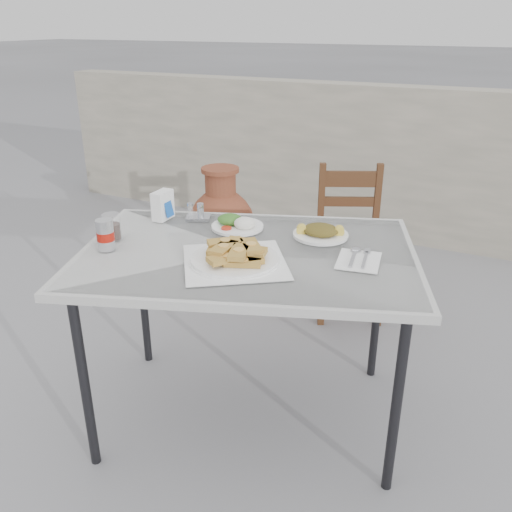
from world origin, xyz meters
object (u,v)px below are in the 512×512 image
at_px(salad_rice_plate, 237,223).
at_px(chair, 350,239).
at_px(cafe_table, 248,263).
at_px(salad_chopped_plate, 321,232).
at_px(cola_glass, 112,228).
at_px(condiment_caddy, 198,214).
at_px(pide_plate, 235,254).
at_px(soda_can, 105,235).
at_px(napkin_holder, 163,205).
at_px(terracotta_urn, 222,232).

xyz_separation_m(salad_rice_plate, chair, (0.25, 0.95, -0.38)).
bearing_deg(chair, salad_rice_plate, -128.88).
bearing_deg(salad_rice_plate, cafe_table, -52.75).
xyz_separation_m(salad_chopped_plate, cola_glass, (-0.77, -0.41, 0.03)).
relative_size(cola_glass, chair, 0.12).
height_order(cafe_table, condiment_caddy, condiment_caddy).
relative_size(cafe_table, pide_plate, 2.96).
relative_size(salad_rice_plate, chair, 0.26).
height_order(salad_chopped_plate, soda_can, soda_can).
distance_m(salad_rice_plate, condiment_caddy, 0.22).
xyz_separation_m(pide_plate, napkin_holder, (-0.52, 0.29, 0.03)).
relative_size(pide_plate, chair, 0.59).
relative_size(napkin_holder, terracotta_urn, 0.16).
relative_size(salad_rice_plate, cola_glass, 2.13).
height_order(cafe_table, soda_can, soda_can).
distance_m(napkin_holder, chair, 1.24).
distance_m(salad_chopped_plate, soda_can, 0.88).
bearing_deg(chair, cola_glass, -141.09).
height_order(salad_chopped_plate, chair, chair).
bearing_deg(cafe_table, terracotta_urn, 124.02).
height_order(pide_plate, salad_rice_plate, pide_plate).
height_order(salad_rice_plate, chair, chair).
bearing_deg(condiment_caddy, salad_chopped_plate, 4.09).
xyz_separation_m(soda_can, chair, (0.60, 1.39, -0.42)).
bearing_deg(soda_can, cola_glass, 117.55).
height_order(cola_glass, terracotta_urn, cola_glass).
bearing_deg(salad_rice_plate, cola_glass, -140.08).
height_order(chair, terracotta_urn, chair).
distance_m(soda_can, chair, 1.57).
distance_m(cafe_table, chair, 1.19).
xyz_separation_m(soda_can, terracotta_urn, (-0.25, 1.36, -0.50)).
relative_size(cafe_table, salad_rice_plate, 6.77).
relative_size(cola_glass, napkin_holder, 0.82).
relative_size(salad_rice_plate, napkin_holder, 1.75).
relative_size(soda_can, cola_glass, 1.15).
relative_size(condiment_caddy, terracotta_urn, 0.17).
distance_m(pide_plate, cola_glass, 0.57).
bearing_deg(cola_glass, salad_rice_plate, 39.92).
bearing_deg(salad_chopped_plate, terracotta_urn, 138.65).
xyz_separation_m(napkin_holder, chair, (0.61, 0.99, -0.42)).
height_order(salad_rice_plate, condiment_caddy, condiment_caddy).
bearing_deg(terracotta_urn, pide_plate, -58.46).
relative_size(pide_plate, cola_glass, 4.88).
bearing_deg(soda_can, cafe_table, 25.31).
bearing_deg(cola_glass, cafe_table, 13.83).
distance_m(salad_rice_plate, terracotta_urn, 1.18).
distance_m(cafe_table, cola_glass, 0.59).
height_order(salad_chopped_plate, napkin_holder, napkin_holder).
height_order(salad_chopped_plate, terracotta_urn, salad_chopped_plate).
distance_m(cola_glass, chair, 1.50).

